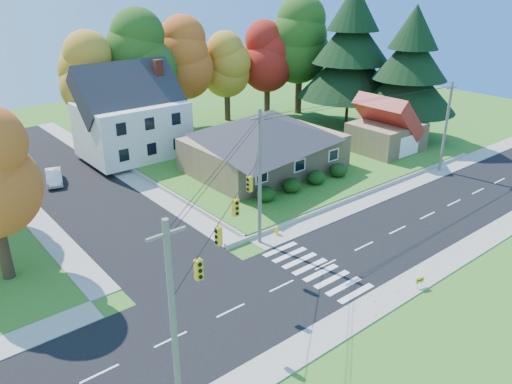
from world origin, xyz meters
The scene contains 22 objects.
ground centered at (0.00, 0.00, 0.00)m, with size 120.00×120.00×0.00m, color #3D7923.
road_main centered at (0.00, 0.00, 0.01)m, with size 90.00×8.00×0.02m, color black.
road_cross centered at (-8.00, 26.00, 0.01)m, with size 8.00×44.00×0.02m, color black.
sidewalk_north centered at (0.00, 5.00, 0.04)m, with size 90.00×2.00×0.08m, color #9C9A90.
sidewalk_south centered at (0.00, -5.00, 0.04)m, with size 90.00×2.00×0.08m, color #9C9A90.
lawn centered at (13.00, 21.00, 0.25)m, with size 30.00×30.00×0.50m, color #3D7923.
ranch_house centered at (8.00, 16.00, 3.27)m, with size 14.60×10.60×5.40m.
colonial_house centered at (0.04, 28.00, 4.58)m, with size 10.40×8.40×9.60m.
garage centered at (22.00, 11.99, 2.84)m, with size 7.30×6.30×4.60m.
hedge_row centered at (7.50, 9.80, 1.14)m, with size 10.70×1.70×1.27m.
traffic_infrastructure centered at (-0.15, 1.35, 5.15)m, with size 38.10×10.66×10.00m.
tree_lot_0 centered at (-2.00, 34.00, 8.31)m, with size 6.72×6.72×12.51m.
tree_lot_1 centered at (4.00, 33.00, 9.61)m, with size 7.84×7.84×14.60m.
tree_lot_2 centered at (10.00, 34.00, 8.96)m, with size 7.28×7.28×13.56m.
tree_lot_3 centered at (16.00, 33.00, 7.65)m, with size 6.16×6.16×11.47m.
tree_lot_4 centered at (22.00, 32.00, 8.31)m, with size 6.72×6.72×12.51m.
tree_lot_5 centered at (26.00, 30.00, 10.27)m, with size 8.40×8.40×15.64m.
conifer_east_a centered at (27.00, 22.00, 9.39)m, with size 12.80×12.80×16.96m.
conifer_east_b centered at (28.00, 14.00, 8.28)m, with size 11.20×11.20×14.84m.
white_car centered at (-9.15, 26.33, 0.67)m, with size 1.38×3.96×1.30m, color silver.
fire_hydrant centered at (0.26, 5.29, 0.35)m, with size 0.42×0.33×0.74m.
yard_sign centered at (2.51, -5.60, 0.57)m, with size 0.62×0.20×0.79m.
Camera 1 is at (-22.02, -19.51, 17.85)m, focal length 35.00 mm.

